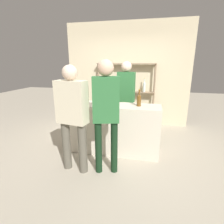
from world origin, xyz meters
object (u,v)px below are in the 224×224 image
object	(u,v)px
counter_bottle_0	(100,98)
customer_center	(106,108)
counter_bottle_2	(86,97)
customer_left	(72,112)
counter_bottle_1	(139,100)
server_behind_counter	(126,93)

from	to	relation	value
counter_bottle_0	customer_center	xyz separation A→B (m)	(0.31, -0.70, -0.01)
counter_bottle_2	customer_left	distance (m)	0.79
counter_bottle_1	server_behind_counter	distance (m)	0.88
customer_center	customer_left	size ratio (longest dim) A/B	1.04
counter_bottle_2	customer_center	world-z (taller)	customer_center
counter_bottle_0	customer_left	xyz separation A→B (m)	(-0.21, -0.76, -0.10)
server_behind_counter	counter_bottle_0	bearing A→B (deg)	-17.41
counter_bottle_2	counter_bottle_1	bearing A→B (deg)	0.91
counter_bottle_2	server_behind_counter	size ratio (longest dim) A/B	0.19
counter_bottle_1	customer_left	xyz separation A→B (m)	(-0.95, -0.80, -0.08)
customer_center	server_behind_counter	bearing A→B (deg)	-16.97
customer_left	customer_center	bearing A→B (deg)	-74.66
counter_bottle_2	customer_left	xyz separation A→B (m)	(0.07, -0.78, -0.10)
counter_bottle_2	server_behind_counter	bearing A→B (deg)	51.24
customer_center	counter_bottle_0	bearing A→B (deg)	9.20
customer_center	customer_left	xyz separation A→B (m)	(-0.52, -0.06, -0.08)
counter_bottle_2	customer_center	xyz separation A→B (m)	(0.59, -0.72, -0.02)
counter_bottle_1	customer_left	size ratio (longest dim) A/B	0.18
counter_bottle_0	customer_center	bearing A→B (deg)	-66.36
server_behind_counter	customer_center	distance (m)	1.54
counter_bottle_0	counter_bottle_2	world-z (taller)	counter_bottle_0
counter_bottle_1	customer_center	size ratio (longest dim) A/B	0.18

